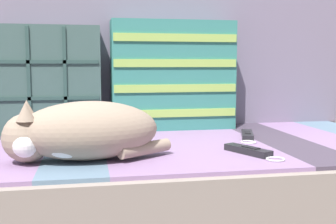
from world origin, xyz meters
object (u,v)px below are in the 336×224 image
Objects in this scene: couch at (154,207)px; throw_pillow_quilted at (49,79)px; throw_pillow_striped at (173,75)px; game_remote_far at (250,151)px; sleeping_cat at (79,132)px; game_remote_near at (247,136)px.

couch is 0.59m from throw_pillow_quilted.
throw_pillow_striped reaches higher than game_remote_far.
throw_pillow_striped reaches higher than throw_pillow_quilted.
throw_pillow_quilted reaches higher than sleeping_cat.
sleeping_cat is at bearing 178.36° from game_remote_far.
sleeping_cat reaches higher than game_remote_near.
couch is at bearing 46.47° from sleeping_cat.
throw_pillow_quilted reaches higher than couch.
sleeping_cat is (-0.34, -0.49, -0.13)m from throw_pillow_striped.
throw_pillow_striped reaches higher than sleeping_cat.
sleeping_cat is (-0.23, -0.24, 0.29)m from couch.
couch is 3.75× the size of throw_pillow_striped.
sleeping_cat is 0.46m from game_remote_far.
game_remote_far is at bearing -41.33° from throw_pillow_quilted.
sleeping_cat is 2.20× the size of game_remote_near.
game_remote_near is (0.65, -0.26, -0.18)m from throw_pillow_quilted.
couch is 4.04× the size of sleeping_cat.
throw_pillow_quilted is (-0.34, 0.24, 0.41)m from couch.
throw_pillow_quilted reaches higher than game_remote_near.
game_remote_far is at bearing -1.64° from sleeping_cat.
throw_pillow_striped is at bearing 102.87° from game_remote_far.
throw_pillow_striped is at bearing 65.53° from couch.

